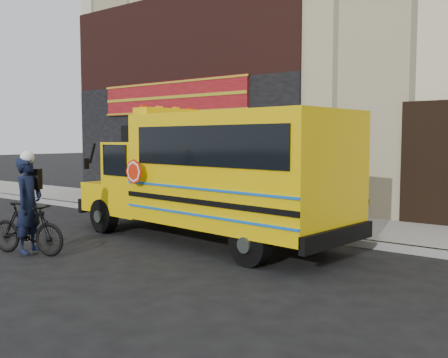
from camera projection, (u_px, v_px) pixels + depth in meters
ground at (167, 249)px, 10.13m from camera, size 120.00×120.00×0.00m
curb at (242, 227)px, 12.18m from camera, size 40.00×0.20×0.15m
sidewalk at (274, 219)px, 13.36m from camera, size 40.00×3.00×0.15m
building at (368, 30)px, 17.92m from camera, size 20.00×10.70×12.00m
school_bus at (216, 173)px, 10.51m from camera, size 7.09×2.85×2.92m
bicycle at (27, 229)px, 9.60m from camera, size 1.74×0.96×1.01m
cyclist at (29, 207)px, 9.54m from camera, size 0.69×0.80×1.85m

